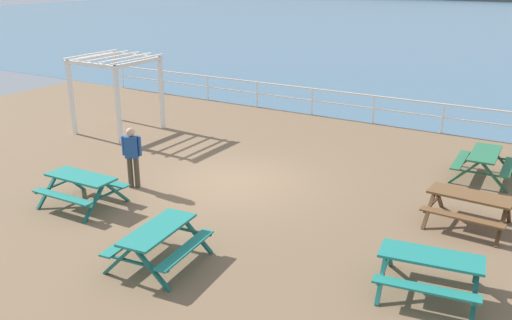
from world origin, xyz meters
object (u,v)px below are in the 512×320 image
object	(u,v)px
lattice_pergola	(116,76)
picnic_table_far_left	(430,265)
picnic_table_mid_centre	(81,183)
picnic_table_near_right	(484,159)
picnic_table_near_left	(158,237)
visitor	(132,154)
picnic_table_far_right	(470,202)

from	to	relation	value
lattice_pergola	picnic_table_far_left	bearing A→B (deg)	-22.02
picnic_table_mid_centre	lattice_pergola	world-z (taller)	lattice_pergola
picnic_table_near_right	picnic_table_far_left	xyz separation A→B (m)	(0.21, -6.60, 0.00)
picnic_table_near_left	picnic_table_far_left	xyz separation A→B (m)	(4.88, 1.67, 0.00)
picnic_table_mid_centre	visitor	xyz separation A→B (m)	(0.28, 1.54, 0.36)
picnic_table_near_left	visitor	distance (m)	4.29
picnic_table_far_right	lattice_pergola	world-z (taller)	lattice_pergola
picnic_table_near_left	lattice_pergola	size ratio (longest dim) A/B	0.72
picnic_table_near_right	lattice_pergola	world-z (taller)	lattice_pergola
picnic_table_far_left	visitor	distance (m)	8.21
picnic_table_near_right	visitor	world-z (taller)	visitor
visitor	lattice_pergola	distance (m)	5.79
picnic_table_mid_centre	picnic_table_far_right	xyz separation A→B (m)	(8.44, 3.70, 0.00)
picnic_table_near_left	picnic_table_near_right	bearing A→B (deg)	-35.45
picnic_table_near_left	lattice_pergola	distance (m)	10.06
visitor	picnic_table_far_right	bearing A→B (deg)	-100.54
picnic_table_near_left	picnic_table_far_left	distance (m)	5.16
picnic_table_far_left	picnic_table_far_right	size ratio (longest dim) A/B	1.07
picnic_table_far_right	visitor	world-z (taller)	visitor
visitor	picnic_table_far_left	bearing A→B (deg)	-123.17
picnic_table_near_left	picnic_table_near_right	distance (m)	9.50
picnic_table_near_right	picnic_table_far_right	size ratio (longest dim) A/B	0.99
visitor	lattice_pergola	xyz separation A→B (m)	(-4.22, 3.82, 1.05)
picnic_table_mid_centre	picnic_table_far_right	size ratio (longest dim) A/B	0.98
picnic_table_near_left	picnic_table_mid_centre	world-z (taller)	same
picnic_table_near_left	picnic_table_far_right	world-z (taller)	same
lattice_pergola	picnic_table_near_left	bearing A→B (deg)	-41.76
picnic_table_mid_centre	picnic_table_far_right	distance (m)	9.22
picnic_table_near_left	picnic_table_mid_centre	distance (m)	3.73
picnic_table_mid_centre	picnic_table_far_left	xyz separation A→B (m)	(8.40, 0.43, 0.00)
picnic_table_far_left	lattice_pergola	xyz separation A→B (m)	(-12.34, 4.93, 1.41)
picnic_table_near_left	picnic_table_far_left	bearing A→B (deg)	-77.08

